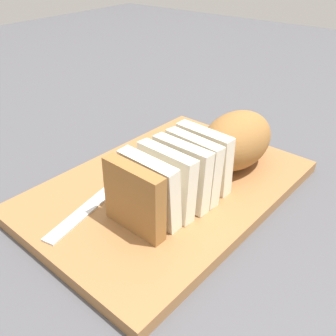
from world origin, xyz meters
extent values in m
plane|color=#4C4C51|center=(0.00, 0.00, 0.00)|extent=(3.00, 3.00, 0.00)
cube|color=#9E6B3D|center=(0.00, 0.00, 0.01)|extent=(0.47, 0.33, 0.02)
ellipsoid|color=#996633|center=(-0.12, 0.05, 0.07)|extent=(0.16, 0.11, 0.10)
cube|color=#F2E8CC|center=(-0.03, 0.04, 0.07)|extent=(0.03, 0.10, 0.10)
cube|color=#F2E8CC|center=(0.00, 0.05, 0.07)|extent=(0.04, 0.10, 0.10)
cube|color=#F2E8CC|center=(0.03, 0.04, 0.07)|extent=(0.03, 0.10, 0.10)
cube|color=#F2E8CC|center=(0.05, 0.04, 0.07)|extent=(0.03, 0.10, 0.10)
cube|color=#F2E8CC|center=(0.08, 0.03, 0.07)|extent=(0.03, 0.10, 0.10)
cube|color=#996633|center=(0.11, 0.03, 0.07)|extent=(0.03, 0.10, 0.10)
cube|color=silver|center=(0.10, -0.06, 0.02)|extent=(0.22, 0.06, 0.00)
cylinder|color=black|center=(-0.03, -0.08, 0.03)|extent=(0.07, 0.03, 0.02)
cube|color=silver|center=(0.00, -0.07, 0.03)|extent=(0.02, 0.03, 0.02)
sphere|color=tan|center=(0.01, -0.03, 0.02)|extent=(0.00, 0.00, 0.00)
sphere|color=tan|center=(-0.05, 0.06, 0.02)|extent=(0.00, 0.00, 0.00)
camera|label=1|loc=(0.40, 0.32, 0.36)|focal=40.26mm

